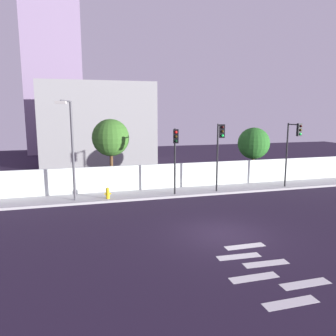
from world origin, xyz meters
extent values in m
plane|color=#241A2D|center=(0.00, 0.00, 0.00)|extent=(80.00, 80.00, 0.00)
cube|color=#A9A9A9|center=(0.00, 8.20, 0.07)|extent=(36.00, 2.40, 0.15)
cube|color=silver|center=(0.00, 9.49, 1.05)|extent=(36.00, 0.18, 1.80)
cube|color=silver|center=(-0.46, -5.80, 0.00)|extent=(1.80, 0.45, 0.01)
cube|color=silver|center=(0.73, -4.95, 0.00)|extent=(1.80, 0.44, 0.01)
cube|color=silver|center=(-0.72, -4.10, 0.00)|extent=(1.80, 0.44, 0.01)
cube|color=silver|center=(0.28, -3.25, 0.00)|extent=(1.82, 0.52, 0.01)
cube|color=silver|center=(-0.43, -2.40, 0.00)|extent=(1.82, 0.53, 0.01)
cube|color=silver|center=(0.31, -1.55, 0.00)|extent=(1.80, 0.45, 0.01)
cylinder|color=black|center=(8.59, 7.55, 2.53)|extent=(0.12, 0.12, 4.77)
cylinder|color=black|center=(8.67, 7.02, 4.82)|extent=(0.23, 1.08, 0.08)
cube|color=black|center=(8.75, 6.49, 4.47)|extent=(0.37, 0.25, 0.90)
sphere|color=black|center=(8.76, 6.37, 4.74)|extent=(0.18, 0.18, 0.18)
sphere|color=#33260A|center=(8.76, 6.37, 4.46)|extent=(0.18, 0.18, 0.18)
sphere|color=#19F24C|center=(8.76, 6.37, 4.18)|extent=(0.18, 0.18, 0.18)
cylinder|color=black|center=(2.99, 7.55, 2.53)|extent=(0.12, 0.12, 4.76)
cylinder|color=black|center=(2.94, 7.10, 4.81)|extent=(0.19, 0.90, 0.08)
cube|color=black|center=(2.89, 6.66, 4.46)|extent=(0.36, 0.24, 0.90)
sphere|color=black|center=(2.87, 6.54, 4.73)|extent=(0.18, 0.18, 0.18)
sphere|color=#33260A|center=(2.87, 6.54, 4.45)|extent=(0.18, 0.18, 0.18)
sphere|color=#19F24C|center=(2.87, 6.54, 4.17)|extent=(0.18, 0.18, 0.18)
cylinder|color=black|center=(-0.11, 7.55, 2.39)|extent=(0.12, 0.12, 4.48)
cylinder|color=black|center=(-0.21, 7.12, 4.53)|extent=(0.28, 0.89, 0.08)
cube|color=black|center=(-0.31, 6.68, 4.18)|extent=(0.38, 0.27, 0.90)
sphere|color=red|center=(-0.34, 6.56, 4.45)|extent=(0.18, 0.18, 0.18)
sphere|color=#33260A|center=(-0.34, 6.56, 4.17)|extent=(0.18, 0.18, 0.18)
sphere|color=black|center=(-0.34, 6.56, 3.89)|extent=(0.18, 0.18, 0.18)
cylinder|color=#4C4C51|center=(-6.71, 7.75, 3.27)|extent=(0.16, 0.16, 6.24)
cylinder|color=#4C4C51|center=(-6.97, 6.85, 6.34)|extent=(0.61, 1.82, 0.10)
cube|color=beige|center=(-7.23, 5.95, 6.24)|extent=(0.64, 0.39, 0.16)
cylinder|color=gold|center=(-4.67, 7.55, 0.43)|extent=(0.24, 0.24, 0.57)
sphere|color=gold|center=(-4.67, 7.55, 0.76)|extent=(0.26, 0.26, 0.26)
cylinder|color=gold|center=(-4.84, 7.55, 0.46)|extent=(0.10, 0.09, 0.09)
cylinder|color=gold|center=(-4.50, 7.55, 0.46)|extent=(0.10, 0.09, 0.09)
cylinder|color=brown|center=(-4.07, 10.42, 1.58)|extent=(0.24, 0.24, 3.15)
sphere|color=#356823|center=(-4.07, 10.42, 3.89)|extent=(2.67, 2.67, 2.67)
cylinder|color=brown|center=(7.47, 10.42, 1.24)|extent=(0.22, 0.22, 2.47)
sphere|color=#246320|center=(7.47, 10.42, 3.18)|extent=(2.57, 2.57, 2.57)
cube|color=gray|center=(-4.09, 23.49, 4.40)|extent=(11.96, 6.00, 8.79)
cube|color=gray|center=(-8.93, 35.49, 13.91)|extent=(7.45, 5.00, 27.82)
camera|label=1|loc=(-6.56, -13.72, 5.76)|focal=35.55mm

